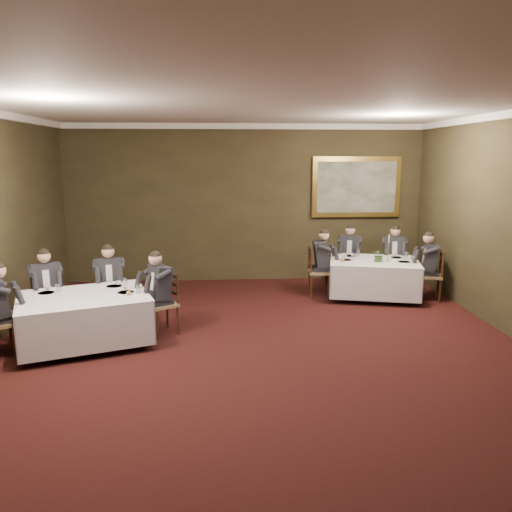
{
  "coord_description": "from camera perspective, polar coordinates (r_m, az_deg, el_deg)",
  "views": [
    {
      "loc": [
        -0.49,
        -6.22,
        2.81
      ],
      "look_at": [
        0.05,
        2.02,
        1.15
      ],
      "focal_mm": 35.0,
      "sensor_mm": 36.0,
      "label": 1
    }
  ],
  "objects": [
    {
      "name": "chair_sec_backright",
      "position": [
        8.99,
        -16.22,
        -5.41
      ],
      "size": [
        0.52,
        0.5,
        1.0
      ],
      "rotation": [
        0.0,
        0.0,
        3.35
      ],
      "color": "olive",
      "rests_on": "ground"
    },
    {
      "name": "place_setting_table_main",
      "position": [
        10.6,
        10.96,
        0.21
      ],
      "size": [
        0.33,
        0.31,
        0.14
      ],
      "color": "white",
      "rests_on": "table_main"
    },
    {
      "name": "diner_sec_backleft",
      "position": [
        8.86,
        -22.78,
        -4.56
      ],
      "size": [
        0.57,
        0.6,
        1.35
      ],
      "rotation": [
        0.0,
        0.0,
        3.58
      ],
      "color": "black",
      "rests_on": "chair_sec_backleft"
    },
    {
      "name": "ground",
      "position": [
        6.84,
        0.72,
        -12.88
      ],
      "size": [
        10.0,
        10.0,
        0.0
      ],
      "primitive_type": "plane",
      "color": "black",
      "rests_on": "ground"
    },
    {
      "name": "chair_main_backleft",
      "position": [
        11.19,
        10.58,
        -1.87
      ],
      "size": [
        0.55,
        0.54,
        1.0
      ],
      "rotation": [
        0.0,
        0.0,
        2.82
      ],
      "color": "olive",
      "rests_on": "ground"
    },
    {
      "name": "diner_sec_endright",
      "position": [
        8.12,
        -10.72,
        -5.28
      ],
      "size": [
        0.62,
        0.59,
        1.35
      ],
      "rotation": [
        0.0,
        0.0,
        2.13
      ],
      "color": "black",
      "rests_on": "chair_sec_endright"
    },
    {
      "name": "crown_molding",
      "position": [
        6.27,
        0.81,
        17.13
      ],
      "size": [
        8.0,
        10.0,
        0.12
      ],
      "color": "white",
      "rests_on": "back_wall"
    },
    {
      "name": "chair_main_backright",
      "position": [
        11.25,
        15.35,
        -2.02
      ],
      "size": [
        0.53,
        0.52,
        1.0
      ],
      "rotation": [
        0.0,
        0.0,
        2.88
      ],
      "color": "olive",
      "rests_on": "ground"
    },
    {
      "name": "chair_main_endleft",
      "position": [
        10.32,
        7.12,
        -2.89
      ],
      "size": [
        0.44,
        0.46,
        1.0
      ],
      "rotation": [
        0.0,
        0.0,
        -1.62
      ],
      "color": "olive",
      "rests_on": "ground"
    },
    {
      "name": "back_wall",
      "position": [
        11.28,
        -1.23,
        5.98
      ],
      "size": [
        8.0,
        0.1,
        3.5
      ],
      "primitive_type": "cube",
      "color": "#2F2817",
      "rests_on": "ground"
    },
    {
      "name": "centerpiece",
      "position": [
        10.08,
        13.9,
        0.17
      ],
      "size": [
        0.27,
        0.23,
        0.29
      ],
      "primitive_type": "imported",
      "rotation": [
        0.0,
        0.0,
        -0.03
      ],
      "color": "#2D5926",
      "rests_on": "table_main"
    },
    {
      "name": "chair_sec_endright",
      "position": [
        8.19,
        -10.58,
        -6.79
      ],
      "size": [
        0.59,
        0.6,
        1.0
      ],
      "rotation": [
        0.0,
        0.0,
        2.13
      ],
      "color": "olive",
      "rests_on": "ground"
    },
    {
      "name": "table_second",
      "position": [
        7.98,
        -19.0,
        -6.47
      ],
      "size": [
        2.24,
        1.97,
        0.67
      ],
      "rotation": [
        0.0,
        0.0,
        0.34
      ],
      "color": "black",
      "rests_on": "ground"
    },
    {
      "name": "chair_main_endright",
      "position": [
        10.47,
        19.29,
        -3.24
      ],
      "size": [
        0.53,
        0.54,
        1.0
      ],
      "rotation": [
        0.0,
        0.0,
        1.27
      ],
      "color": "olive",
      "rests_on": "ground"
    },
    {
      "name": "table_main",
      "position": [
        10.3,
        13.29,
        -2.19
      ],
      "size": [
        2.0,
        1.69,
        0.67
      ],
      "rotation": [
        0.0,
        0.0,
        -0.23
      ],
      "color": "black",
      "rests_on": "ground"
    },
    {
      "name": "diner_main_backleft",
      "position": [
        11.13,
        10.62,
        -0.74
      ],
      "size": [
        0.53,
        0.58,
        1.35
      ],
      "rotation": [
        0.0,
        0.0,
        2.82
      ],
      "color": "black",
      "rests_on": "chair_main_backleft"
    },
    {
      "name": "painting",
      "position": [
        11.57,
        11.38,
        7.73
      ],
      "size": [
        2.0,
        0.09,
        1.35
      ],
      "color": "gold",
      "rests_on": "back_wall"
    },
    {
      "name": "diner_main_backright",
      "position": [
        11.19,
        15.41,
        -0.89
      ],
      "size": [
        0.51,
        0.57,
        1.35
      ],
      "rotation": [
        0.0,
        0.0,
        2.88
      ],
      "color": "black",
      "rests_on": "chair_main_backright"
    },
    {
      "name": "diner_main_endleft",
      "position": [
        10.26,
        7.22,
        -1.65
      ],
      "size": [
        0.5,
        0.43,
        1.35
      ],
      "rotation": [
        0.0,
        0.0,
        -1.62
      ],
      "color": "black",
      "rests_on": "chair_main_endleft"
    },
    {
      "name": "ceiling",
      "position": [
        6.28,
        0.81,
        17.67
      ],
      "size": [
        8.0,
        10.0,
        0.1
      ],
      "primitive_type": "cube",
      "color": "silver",
      "rests_on": "back_wall"
    },
    {
      "name": "place_setting_table_second",
      "position": [
        8.26,
        -22.46,
        -3.63
      ],
      "size": [
        0.33,
        0.31,
        0.14
      ],
      "color": "white",
      "rests_on": "table_second"
    },
    {
      "name": "chair_sec_backleft",
      "position": [
        8.94,
        -22.67,
        -5.95
      ],
      "size": [
        0.58,
        0.57,
        1.0
      ],
      "rotation": [
        0.0,
        0.0,
        3.58
      ],
      "color": "olive",
      "rests_on": "ground"
    },
    {
      "name": "candlestick",
      "position": [
        10.15,
        14.88,
        0.51
      ],
      "size": [
        0.08,
        0.08,
        0.55
      ],
      "color": "gold",
      "rests_on": "table_main"
    },
    {
      "name": "diner_sec_backright",
      "position": [
        8.92,
        -16.3,
        -4.03
      ],
      "size": [
        0.49,
        0.55,
        1.35
      ],
      "rotation": [
        0.0,
        0.0,
        3.35
      ],
      "color": "black",
      "rests_on": "chair_sec_backright"
    },
    {
      "name": "diner_main_endright",
      "position": [
        10.42,
        19.31,
        -2.02
      ],
      "size": [
        0.58,
        0.52,
        1.35
      ],
      "rotation": [
        0.0,
        0.0,
        1.27
      ],
      "color": "black",
      "rests_on": "chair_main_endright"
    }
  ]
}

